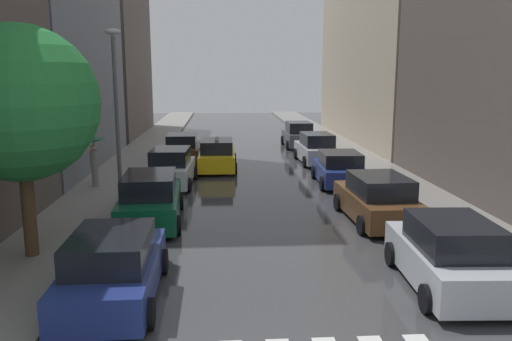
# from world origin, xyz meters

# --- Properties ---
(ground_plane) EXTENTS (28.00, 72.00, 0.04)m
(ground_plane) POSITION_xyz_m (0.00, 24.00, -0.02)
(ground_plane) COLOR #3C3C3E
(sidewalk_left) EXTENTS (3.00, 72.00, 0.15)m
(sidewalk_left) POSITION_xyz_m (-6.50, 24.00, 0.07)
(sidewalk_left) COLOR gray
(sidewalk_left) RESTS_ON ground
(sidewalk_right) EXTENTS (3.00, 72.00, 0.15)m
(sidewalk_right) POSITION_xyz_m (6.50, 24.00, 0.07)
(sidewalk_right) COLOR gray
(sidewalk_right) RESTS_ON ground
(building_left_far) EXTENTS (6.00, 13.37, 12.86)m
(building_left_far) POSITION_xyz_m (-11.00, 36.77, 6.43)
(building_left_far) COLOR #564C47
(building_left_far) RESTS_ON ground
(parked_car_left_nearest) EXTENTS (2.15, 4.46, 1.63)m
(parked_car_left_nearest) POSITION_xyz_m (-3.94, 4.60, 0.76)
(parked_car_left_nearest) COLOR navy
(parked_car_left_nearest) RESTS_ON ground
(parked_car_left_second) EXTENTS (2.31, 4.86, 1.74)m
(parked_car_left_second) POSITION_xyz_m (-3.94, 10.80, 0.81)
(parked_car_left_second) COLOR #0C4C2D
(parked_car_left_second) RESTS_ON ground
(parked_car_left_third) EXTENTS (2.19, 4.19, 1.74)m
(parked_car_left_third) POSITION_xyz_m (-3.79, 16.66, 0.81)
(parked_car_left_third) COLOR silver
(parked_car_left_third) RESTS_ON ground
(parked_car_left_fourth) EXTENTS (2.06, 4.13, 1.68)m
(parked_car_left_fourth) POSITION_xyz_m (-3.72, 22.73, 0.78)
(parked_car_left_fourth) COLOR brown
(parked_car_left_fourth) RESTS_ON ground
(parked_car_right_nearest) EXTENTS (2.30, 4.30, 1.72)m
(parked_car_right_nearest) POSITION_xyz_m (3.91, 4.79, 0.80)
(parked_car_right_nearest) COLOR #B2B7BF
(parked_car_right_nearest) RESTS_ON ground
(parked_car_right_second) EXTENTS (2.28, 4.56, 1.65)m
(parked_car_right_second) POSITION_xyz_m (3.88, 10.41, 0.77)
(parked_car_right_second) COLOR brown
(parked_car_right_second) RESTS_ON ground
(parked_car_right_third) EXTENTS (2.25, 4.09, 1.54)m
(parked_car_right_third) POSITION_xyz_m (3.92, 16.44, 0.72)
(parked_car_right_third) COLOR navy
(parked_car_right_third) RESTS_ON ground
(parked_car_right_fourth) EXTENTS (2.12, 4.39, 1.72)m
(parked_car_right_fourth) POSITION_xyz_m (3.89, 22.21, 0.80)
(parked_car_right_fourth) COLOR #B2B7BF
(parked_car_right_fourth) RESTS_ON ground
(parked_car_right_fifth) EXTENTS (2.07, 4.11, 1.76)m
(parked_car_right_fifth) POSITION_xyz_m (3.82, 28.67, 0.82)
(parked_car_right_fifth) COLOR #474C51
(parked_car_right_fifth) RESTS_ON ground
(taxi_midroad) EXTENTS (2.11, 4.61, 1.81)m
(taxi_midroad) POSITION_xyz_m (-1.74, 20.53, 0.76)
(taxi_midroad) COLOR yellow
(taxi_midroad) RESTS_ON ground
(pedestrian_foreground) EXTENTS (1.06, 1.06, 2.12)m
(pedestrian_foreground) POSITION_xyz_m (-7.06, 16.11, 1.71)
(pedestrian_foreground) COLOR gray
(pedestrian_foreground) RESTS_ON sidewalk_left
(street_tree_left) EXTENTS (4.12, 4.12, 6.21)m
(street_tree_left) POSITION_xyz_m (-6.72, 7.34, 4.29)
(street_tree_left) COLOR #513823
(street_tree_left) RESTS_ON sidewalk_left
(lamp_post_left) EXTENTS (0.60, 0.28, 6.58)m
(lamp_post_left) POSITION_xyz_m (-5.55, 13.93, 3.97)
(lamp_post_left) COLOR #595B60
(lamp_post_left) RESTS_ON sidewalk_left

